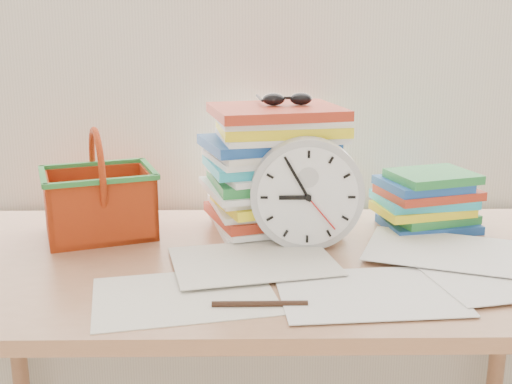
{
  "coord_description": "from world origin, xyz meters",
  "views": [
    {
      "loc": [
        -0.03,
        0.34,
        1.24
      ],
      "look_at": [
        -0.01,
        1.6,
        0.89
      ],
      "focal_mm": 45.0,
      "sensor_mm": 36.0,
      "label": 1
    }
  ],
  "objects_px": {
    "desk": "(262,291)",
    "book_stack": "(426,200)",
    "basket": "(98,184)",
    "clock": "(307,194)",
    "paper_stack": "(274,169)"
  },
  "relations": [
    {
      "from": "desk",
      "to": "basket",
      "type": "relative_size",
      "value": 5.69
    },
    {
      "from": "clock",
      "to": "book_stack",
      "type": "height_order",
      "value": "clock"
    },
    {
      "from": "clock",
      "to": "book_stack",
      "type": "bearing_deg",
      "value": 23.37
    },
    {
      "from": "desk",
      "to": "clock",
      "type": "height_order",
      "value": "clock"
    },
    {
      "from": "paper_stack",
      "to": "basket",
      "type": "bearing_deg",
      "value": -173.97
    },
    {
      "from": "desk",
      "to": "book_stack",
      "type": "bearing_deg",
      "value": 26.24
    },
    {
      "from": "paper_stack",
      "to": "book_stack",
      "type": "xyz_separation_m",
      "value": [
        0.36,
        -0.0,
        -0.08
      ]
    },
    {
      "from": "paper_stack",
      "to": "basket",
      "type": "height_order",
      "value": "paper_stack"
    },
    {
      "from": "paper_stack",
      "to": "clock",
      "type": "xyz_separation_m",
      "value": [
        0.07,
        -0.13,
        -0.02
      ]
    },
    {
      "from": "desk",
      "to": "book_stack",
      "type": "distance_m",
      "value": 0.46
    },
    {
      "from": "paper_stack",
      "to": "clock",
      "type": "height_order",
      "value": "paper_stack"
    },
    {
      "from": "clock",
      "to": "desk",
      "type": "bearing_deg",
      "value": -145.86
    },
    {
      "from": "desk",
      "to": "book_stack",
      "type": "xyz_separation_m",
      "value": [
        0.39,
        0.19,
        0.14
      ]
    },
    {
      "from": "desk",
      "to": "basket",
      "type": "distance_m",
      "value": 0.45
    },
    {
      "from": "paper_stack",
      "to": "basket",
      "type": "relative_size",
      "value": 1.26
    }
  ]
}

